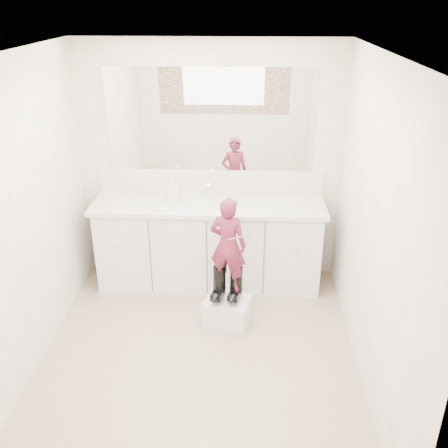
{
  "coord_description": "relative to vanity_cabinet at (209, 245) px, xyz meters",
  "views": [
    {
      "loc": [
        0.37,
        -3.26,
        2.75
      ],
      "look_at": [
        0.18,
        0.7,
        0.91
      ],
      "focal_mm": 40.0,
      "sensor_mm": 36.0,
      "label": 1
    }
  ],
  "objects": [
    {
      "name": "toddler",
      "position": [
        0.22,
        -0.68,
        0.36
      ],
      "size": [
        0.36,
        0.28,
        0.88
      ],
      "primitive_type": "imported",
      "rotation": [
        0.0,
        0.0,
        2.89
      ],
      "color": "#9D3059",
      "rests_on": "step_stool"
    },
    {
      "name": "soap_bottle",
      "position": [
        -0.36,
        0.06,
        0.57
      ],
      "size": [
        0.11,
        0.11,
        0.22
      ],
      "primitive_type": "imported",
      "rotation": [
        0.0,
        0.0,
        0.15
      ],
      "color": "white",
      "rests_on": "countertop"
    },
    {
      "name": "wall_left",
      "position": [
        -1.3,
        -1.23,
        0.78
      ],
      "size": [
        0.0,
        3.0,
        3.0
      ],
      "primitive_type": "plane",
      "rotation": [
        1.57,
        0.0,
        1.57
      ],
      "color": "beige",
      "rests_on": "floor"
    },
    {
      "name": "ceiling",
      "position": [
        0.0,
        -1.23,
        1.97
      ],
      "size": [
        3.0,
        3.0,
        0.0
      ],
      "primitive_type": "plane",
      "rotation": [
        3.14,
        0.0,
        0.0
      ],
      "color": "white",
      "rests_on": "wall_back"
    },
    {
      "name": "boot_left",
      "position": [
        0.14,
        -0.68,
        -0.02
      ],
      "size": [
        0.17,
        0.24,
        0.32
      ],
      "primitive_type": null,
      "rotation": [
        0.0,
        0.0,
        -0.25
      ],
      "color": "black",
      "rests_on": "step_stool"
    },
    {
      "name": "dot_panel",
      "position": [
        0.0,
        -2.71,
        1.22
      ],
      "size": [
        2.0,
        0.01,
        1.2
      ],
      "primitive_type": "cube",
      "color": "#472819",
      "rests_on": "wall_front"
    },
    {
      "name": "backsplash",
      "position": [
        0.0,
        0.26,
        0.59
      ],
      "size": [
        2.28,
        0.03,
        0.25
      ],
      "primitive_type": "cube",
      "color": "beige",
      "rests_on": "countertop"
    },
    {
      "name": "vanity_cabinet",
      "position": [
        0.0,
        0.0,
        0.0
      ],
      "size": [
        2.2,
        0.55,
        0.85
      ],
      "primitive_type": "cube",
      "color": "silver",
      "rests_on": "floor"
    },
    {
      "name": "faucet",
      "position": [
        0.0,
        0.15,
        0.52
      ],
      "size": [
        0.08,
        0.08,
        0.1
      ],
      "primitive_type": "cylinder",
      "color": "silver",
      "rests_on": "countertop"
    },
    {
      "name": "wall_right",
      "position": [
        1.3,
        -1.23,
        0.78
      ],
      "size": [
        0.0,
        3.0,
        3.0
      ],
      "primitive_type": "plane",
      "rotation": [
        1.57,
        0.0,
        -1.57
      ],
      "color": "beige",
      "rests_on": "floor"
    },
    {
      "name": "toothbrush",
      "position": [
        0.29,
        -0.76,
        0.47
      ],
      "size": [
        0.13,
        0.05,
        0.06
      ],
      "primitive_type": "cylinder",
      "rotation": [
        0.0,
        1.22,
        -0.25
      ],
      "color": "#CF5096",
      "rests_on": "toddler"
    },
    {
      "name": "countertop",
      "position": [
        0.0,
        -0.01,
        0.45
      ],
      "size": [
        2.28,
        0.58,
        0.04
      ],
      "primitive_type": "cube",
      "color": "beige",
      "rests_on": "vanity_cabinet"
    },
    {
      "name": "mirror",
      "position": [
        0.0,
        0.26,
        1.22
      ],
      "size": [
        2.0,
        0.02,
        1.0
      ],
      "primitive_type": "cube",
      "color": "white",
      "rests_on": "wall_back"
    },
    {
      "name": "wall_front",
      "position": [
        0.0,
        -2.73,
        0.77
      ],
      "size": [
        2.6,
        0.0,
        2.6
      ],
      "primitive_type": "plane",
      "rotation": [
        -1.57,
        0.0,
        0.0
      ],
      "color": "beige",
      "rests_on": "floor"
    },
    {
      "name": "cup",
      "position": [
        0.25,
        -0.0,
        0.51
      ],
      "size": [
        0.13,
        0.13,
        0.1
      ],
      "primitive_type": "imported",
      "rotation": [
        0.0,
        0.0,
        -0.38
      ],
      "color": "beige",
      "rests_on": "countertop"
    },
    {
      "name": "step_stool",
      "position": [
        0.22,
        -0.7,
        -0.3
      ],
      "size": [
        0.46,
        0.41,
        0.25
      ],
      "primitive_type": "cube",
      "rotation": [
        0.0,
        0.0,
        -0.25
      ],
      "color": "silver",
      "rests_on": "floor"
    },
    {
      "name": "floor",
      "position": [
        0.0,
        -1.23,
        -0.42
      ],
      "size": [
        3.0,
        3.0,
        0.0
      ],
      "primitive_type": "plane",
      "color": "#937960",
      "rests_on": "ground"
    },
    {
      "name": "boot_right",
      "position": [
        0.29,
        -0.68,
        -0.02
      ],
      "size": [
        0.17,
        0.24,
        0.32
      ],
      "primitive_type": null,
      "rotation": [
        0.0,
        0.0,
        -0.25
      ],
      "color": "black",
      "rests_on": "step_stool"
    },
    {
      "name": "wall_back",
      "position": [
        0.0,
        0.27,
        0.77
      ],
      "size": [
        2.6,
        0.0,
        2.6
      ],
      "primitive_type": "plane",
      "rotation": [
        1.57,
        0.0,
        0.0
      ],
      "color": "beige",
      "rests_on": "floor"
    }
  ]
}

